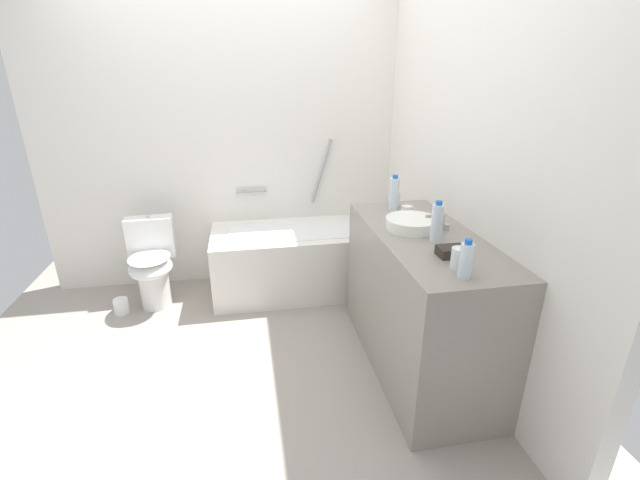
# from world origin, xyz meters

# --- Properties ---
(ground_plane) EXTENTS (3.73, 3.73, 0.00)m
(ground_plane) POSITION_xyz_m (0.00, 0.00, 0.00)
(ground_plane) COLOR #9E9389
(wall_back_tiled) EXTENTS (3.13, 0.10, 2.46)m
(wall_back_tiled) POSITION_xyz_m (0.00, 1.25, 1.23)
(wall_back_tiled) COLOR white
(wall_back_tiled) RESTS_ON ground_plane
(wall_right_mirror) EXTENTS (0.10, 2.81, 2.46)m
(wall_right_mirror) POSITION_xyz_m (1.42, 0.00, 1.23)
(wall_right_mirror) COLOR white
(wall_right_mirror) RESTS_ON ground_plane
(bathtub) EXTENTS (1.57, 0.68, 1.24)m
(bathtub) POSITION_xyz_m (0.55, 0.86, 0.29)
(bathtub) COLOR white
(bathtub) RESTS_ON ground_plane
(toilet) EXTENTS (0.37, 0.50, 0.71)m
(toilet) POSITION_xyz_m (-0.69, 0.81, 0.35)
(toilet) COLOR white
(toilet) RESTS_ON ground_plane
(vanity_counter) EXTENTS (0.57, 1.34, 0.89)m
(vanity_counter) POSITION_xyz_m (1.08, -0.29, 0.45)
(vanity_counter) COLOR gray
(vanity_counter) RESTS_ON ground_plane
(sink_basin) EXTENTS (0.31, 0.31, 0.07)m
(sink_basin) POSITION_xyz_m (1.03, -0.18, 0.93)
(sink_basin) COLOR white
(sink_basin) RESTS_ON vanity_counter
(sink_faucet) EXTENTS (0.13, 0.15, 0.08)m
(sink_faucet) POSITION_xyz_m (1.22, -0.18, 0.93)
(sink_faucet) COLOR #9E9EA3
(sink_faucet) RESTS_ON vanity_counter
(water_bottle_0) EXTENTS (0.06, 0.06, 0.18)m
(water_bottle_0) POSITION_xyz_m (1.03, -0.84, 0.98)
(water_bottle_0) COLOR silver
(water_bottle_0) RESTS_ON vanity_counter
(water_bottle_1) EXTENTS (0.07, 0.07, 0.23)m
(water_bottle_1) POSITION_xyz_m (1.09, -0.39, 1.00)
(water_bottle_1) COLOR silver
(water_bottle_1) RESTS_ON vanity_counter
(water_bottle_2) EXTENTS (0.06, 0.06, 0.24)m
(water_bottle_2) POSITION_xyz_m (1.05, 0.20, 1.01)
(water_bottle_2) COLOR silver
(water_bottle_2) RESTS_ON vanity_counter
(drinking_glass_0) EXTENTS (0.07, 0.07, 0.10)m
(drinking_glass_0) POSITION_xyz_m (1.09, 0.28, 0.94)
(drinking_glass_0) COLOR white
(drinking_glass_0) RESTS_ON vanity_counter
(drinking_glass_1) EXTENTS (0.07, 0.07, 0.08)m
(drinking_glass_1) POSITION_xyz_m (1.08, 0.02, 0.93)
(drinking_glass_1) COLOR white
(drinking_glass_1) RESTS_ON vanity_counter
(drinking_glass_2) EXTENTS (0.08, 0.08, 0.10)m
(drinking_glass_2) POSITION_xyz_m (1.05, -0.74, 0.94)
(drinking_glass_2) COLOR white
(drinking_glass_2) RESTS_ON vanity_counter
(amenity_basket) EXTENTS (0.14, 0.10, 0.05)m
(amenity_basket) POSITION_xyz_m (1.08, -0.61, 0.92)
(amenity_basket) COLOR #2D2823
(amenity_basket) RESTS_ON vanity_counter
(toilet_paper_roll) EXTENTS (0.11, 0.11, 0.12)m
(toilet_paper_roll) POSITION_xyz_m (-0.94, 0.69, 0.06)
(toilet_paper_roll) COLOR white
(toilet_paper_roll) RESTS_ON ground_plane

